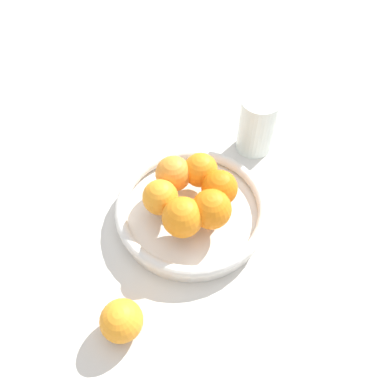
% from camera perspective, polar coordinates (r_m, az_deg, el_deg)
% --- Properties ---
extents(ground_plane, '(4.00, 4.00, 0.00)m').
position_cam_1_polar(ground_plane, '(0.74, 0.00, -3.65)').
color(ground_plane, beige).
extents(fruit_bowl, '(0.29, 0.29, 0.04)m').
position_cam_1_polar(fruit_bowl, '(0.72, 0.00, -2.68)').
color(fruit_bowl, silver).
rests_on(fruit_bowl, ground_plane).
extents(orange_pile, '(0.17, 0.17, 0.07)m').
position_cam_1_polar(orange_pile, '(0.67, -0.04, -0.15)').
color(orange_pile, orange).
rests_on(orange_pile, fruit_bowl).
extents(stray_orange, '(0.07, 0.07, 0.07)m').
position_cam_1_polar(stray_orange, '(0.62, -10.69, -18.69)').
color(stray_orange, orange).
rests_on(stray_orange, ground_plane).
extents(drinking_glass, '(0.08, 0.08, 0.13)m').
position_cam_1_polar(drinking_glass, '(0.82, 9.84, 9.96)').
color(drinking_glass, silver).
rests_on(drinking_glass, ground_plane).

